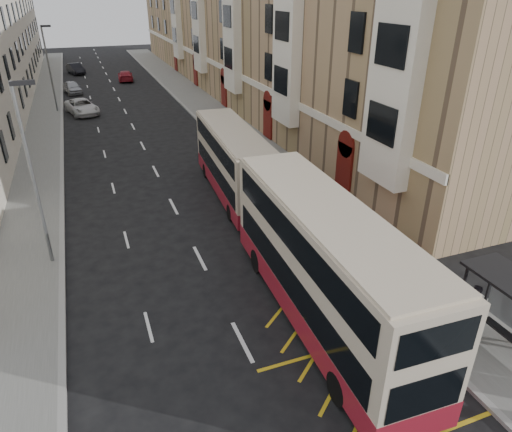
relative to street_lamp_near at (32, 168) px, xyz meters
name	(u,v)px	position (x,y,z in m)	size (l,w,h in m)	color
pavement_right	(230,128)	(14.35, 18.00, -4.56)	(4.00, 120.00, 0.15)	slate
pavement_left	(41,148)	(-1.15, 18.00, -4.56)	(3.00, 120.00, 0.15)	slate
kerb_right	(209,131)	(12.35, 18.00, -4.56)	(0.25, 120.00, 0.15)	gray
kerb_left	(62,146)	(0.35, 18.00, -4.56)	(0.25, 120.00, 0.15)	gray
road_markings	(120,101)	(6.35, 33.00, -4.63)	(10.00, 110.00, 0.01)	silver
terrace_right	(245,24)	(21.23, 33.38, 2.88)	(10.75, 79.00, 15.25)	tan
guard_railing	(367,263)	(12.60, -6.25, -3.78)	(0.06, 6.56, 1.01)	red
street_lamp_near	(32,168)	(0.00, 0.00, 0.00)	(0.93, 0.18, 8.00)	slate
street_lamp_far	(49,64)	(0.00, 30.00, 0.00)	(0.93, 0.18, 8.00)	slate
double_decker_front	(323,264)	(9.56, -7.77, -2.24)	(3.13, 11.88, 4.70)	beige
double_decker_rear	(234,162)	(10.16, 4.35, -2.55)	(2.97, 10.39, 4.09)	beige
pedestrian_near	(472,306)	(14.30, -10.33, -3.57)	(0.67, 0.44, 1.83)	black
pedestrian_far	(395,282)	(12.73, -7.97, -3.68)	(0.94, 0.39, 1.61)	black
white_van	(82,107)	(2.30, 28.41, -3.92)	(2.37, 5.14, 1.43)	silver
car_silver	(72,87)	(1.60, 39.07, -3.94)	(1.65, 4.10, 1.40)	#9FA1A6
car_dark	(76,69)	(2.30, 53.21, -3.90)	(1.55, 4.45, 1.47)	black
car_red	(125,76)	(8.40, 45.13, -3.97)	(1.85, 4.56, 1.32)	maroon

